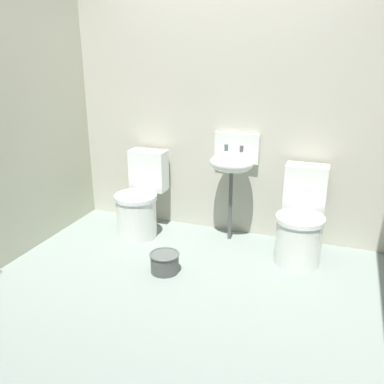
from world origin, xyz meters
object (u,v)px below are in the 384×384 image
at_px(toilet_right, 301,224).
at_px(bucket, 165,262).
at_px(sink, 232,161).
at_px(toilet_left, 140,202).

height_order(toilet_right, bucket, toilet_right).
xyz_separation_m(sink, bucket, (-0.33, -0.81, -0.67)).
relative_size(toilet_left, sink, 0.79).
xyz_separation_m(toilet_left, sink, (0.86, 0.19, 0.43)).
height_order(toilet_left, toilet_right, same).
bearing_deg(toilet_left, toilet_right, 179.40).
bearing_deg(bucket, toilet_right, 32.23).
bearing_deg(bucket, toilet_left, 130.28).
bearing_deg(sink, toilet_right, -15.87).
bearing_deg(toilet_right, sink, -16.79).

